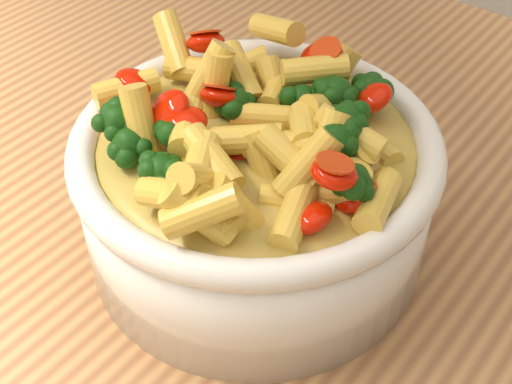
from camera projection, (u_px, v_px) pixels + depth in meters
The scene contains 2 objects.
serving_bowl at pixel (256, 191), 0.44m from camera, with size 0.22×0.22×0.10m.
pasta_salad at pixel (256, 114), 0.40m from camera, with size 0.17×0.17×0.04m.
Camera 1 is at (0.12, -0.25, 1.25)m, focal length 50.00 mm.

